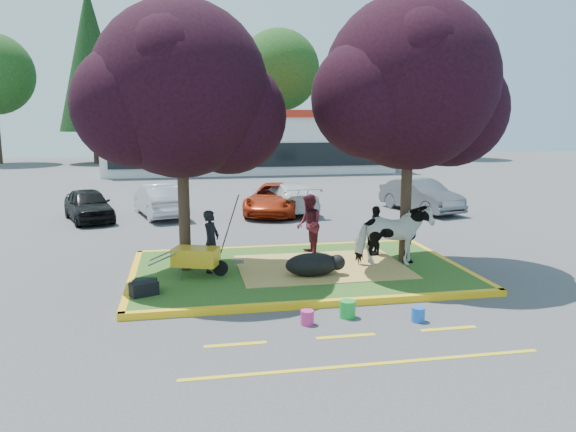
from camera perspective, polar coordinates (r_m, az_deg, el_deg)
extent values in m
plane|color=#424244|center=(14.29, 1.07, -5.88)|extent=(90.00, 90.00, 0.00)
cube|color=#264F18|center=(14.27, 1.07, -5.59)|extent=(8.00, 5.00, 0.15)
cube|color=yellow|center=(11.86, 3.65, -8.87)|extent=(8.30, 0.16, 0.15)
cube|color=yellow|center=(16.72, -0.73, -3.25)|extent=(8.30, 0.16, 0.15)
cube|color=yellow|center=(14.04, -15.55, -6.22)|extent=(0.16, 5.30, 0.15)
cube|color=yellow|center=(15.59, 15.97, -4.62)|extent=(0.16, 5.30, 0.15)
cube|color=tan|center=(14.37, 3.43, -5.15)|extent=(4.20, 3.00, 0.01)
cylinder|color=black|center=(13.99, -10.54, 1.64)|extent=(0.28, 0.28, 3.53)
sphere|color=black|center=(13.86, -10.90, 12.52)|extent=(4.20, 4.20, 4.20)
sphere|color=black|center=(14.10, -6.04, 10.04)|extent=(2.86, 2.86, 2.86)
sphere|color=black|center=(13.59, -15.36, 10.81)|extent=(2.86, 2.86, 2.86)
cylinder|color=black|center=(14.92, 11.92, 2.43)|extent=(0.28, 0.28, 3.70)
sphere|color=black|center=(14.82, 12.31, 13.11)|extent=(4.40, 4.40, 4.40)
sphere|color=black|center=(15.48, 16.12, 10.36)|extent=(2.99, 2.99, 2.99)
sphere|color=black|center=(14.13, 8.54, 11.78)|extent=(2.99, 2.99, 2.99)
cube|color=yellow|center=(10.07, -5.36, -12.87)|extent=(1.10, 0.12, 0.01)
cube|color=yellow|center=(10.43, 5.90, -12.06)|extent=(1.10, 0.12, 0.01)
cube|color=yellow|center=(11.14, 16.00, -10.94)|extent=(1.10, 0.12, 0.01)
cube|color=yellow|center=(9.38, 8.05, -14.72)|extent=(6.00, 0.10, 0.01)
cube|color=silver|center=(41.77, -4.12, 7.37)|extent=(20.00, 8.00, 4.00)
cube|color=#B22413|center=(41.73, -4.16, 10.32)|extent=(20.40, 8.40, 0.50)
cube|color=black|center=(37.79, -3.40, 6.19)|extent=(19.00, 0.10, 1.60)
cylinder|color=black|center=(50.99, -18.97, 7.29)|extent=(0.44, 0.44, 3.92)
cone|color=black|center=(51.18, -19.41, 14.82)|extent=(5.60, 5.60, 11.90)
cylinder|color=black|center=(52.01, -9.89, 7.26)|extent=(0.44, 0.44, 3.08)
sphere|color=#143811|center=(52.03, -10.07, 13.07)|extent=(6.16, 6.16, 6.16)
cylinder|color=black|center=(51.75, -0.91, 7.70)|extent=(0.44, 0.44, 3.64)
sphere|color=#143811|center=(51.87, -0.93, 14.61)|extent=(7.28, 7.28, 7.28)
cylinder|color=black|center=(54.17, 7.44, 7.65)|extent=(0.44, 0.44, 3.50)
cone|color=black|center=(54.26, 7.59, 13.99)|extent=(5.00, 5.00, 10.62)
cylinder|color=black|center=(56.27, 15.59, 7.31)|extent=(0.44, 0.44, 3.22)
sphere|color=#143811|center=(56.31, 15.86, 12.93)|extent=(6.44, 6.44, 6.44)
imported|color=white|center=(14.51, 10.62, -1.93)|extent=(1.95, 0.98, 1.60)
ellipsoid|color=black|center=(13.50, 2.42, -4.96)|extent=(1.43, 1.05, 0.56)
imported|color=black|center=(13.87, -7.81, -2.56)|extent=(0.59, 0.66, 1.53)
imported|color=#4D1622|center=(15.45, 2.15, -0.89)|extent=(0.66, 0.83, 1.68)
imported|color=black|center=(15.59, 8.89, -1.48)|extent=(0.34, 0.81, 1.38)
cylinder|color=black|center=(13.62, -6.89, -5.27)|extent=(0.38, 0.20, 0.38)
cylinder|color=slate|center=(13.39, -10.85, -5.89)|extent=(0.04, 0.04, 0.27)
cylinder|color=slate|center=(13.83, -10.85, -5.37)|extent=(0.04, 0.04, 0.27)
cube|color=gold|center=(13.52, -9.35, -4.08)|extent=(1.19, 0.94, 0.42)
cylinder|color=slate|center=(13.30, -12.71, -4.34)|extent=(0.65, 0.27, 0.35)
cylinder|color=slate|center=(13.74, -12.65, -3.87)|extent=(0.65, 0.27, 0.35)
cube|color=black|center=(12.47, -14.42, -7.17)|extent=(0.65, 0.52, 0.29)
cube|color=black|center=(12.82, -14.32, -6.78)|extent=(0.52, 0.37, 0.25)
cylinder|color=green|center=(11.30, 6.06, -9.39)|extent=(0.42, 0.42, 0.34)
cylinder|color=#CB2D79|center=(10.89, 1.97, -10.27)|extent=(0.30, 0.30, 0.28)
cylinder|color=blue|center=(11.32, 13.08, -9.71)|extent=(0.26, 0.26, 0.28)
imported|color=black|center=(22.71, -19.62, 1.08)|extent=(2.53, 3.87, 1.23)
imported|color=#ADAFB6|center=(22.93, -12.92, 1.63)|extent=(2.38, 4.27, 1.33)
imported|color=#A62B0D|center=(22.94, -1.30, 1.76)|extent=(3.38, 4.87, 1.23)
imported|color=silver|center=(23.46, -0.01, 1.95)|extent=(2.24, 4.45, 1.24)
imported|color=#505457|center=(24.14, 13.35, 2.03)|extent=(2.45, 4.31, 1.34)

